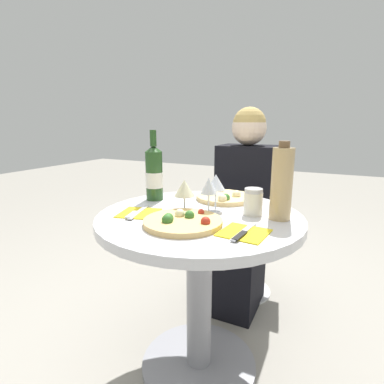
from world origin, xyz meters
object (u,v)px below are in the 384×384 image
(tall_carafe, at_px, (282,183))
(pizza_large, at_px, (183,221))
(dining_table, at_px, (199,260))
(wine_bottle, at_px, (154,173))
(chair_behind_diner, at_px, (248,229))
(seated_diner, at_px, (243,216))

(tall_carafe, bearing_deg, pizza_large, -143.76)
(dining_table, xyz_separation_m, wine_bottle, (-0.29, 0.12, 0.33))
(pizza_large, distance_m, tall_carafe, 0.39)
(chair_behind_diner, bearing_deg, dining_table, 89.67)
(pizza_large, bearing_deg, dining_table, 90.79)
(seated_diner, bearing_deg, pizza_large, 89.83)
(dining_table, relative_size, chair_behind_diner, 0.98)
(seated_diner, height_order, tall_carafe, seated_diner)
(pizza_large, bearing_deg, chair_behind_diner, 89.85)
(dining_table, height_order, pizza_large, pizza_large)
(pizza_large, distance_m, wine_bottle, 0.41)
(wine_bottle, bearing_deg, pizza_large, -42.06)
(dining_table, relative_size, seated_diner, 0.70)
(seated_diner, relative_size, tall_carafe, 3.98)
(seated_diner, xyz_separation_m, tall_carafe, (0.30, -0.54, 0.32))
(dining_table, relative_size, wine_bottle, 2.52)
(chair_behind_diner, xyz_separation_m, tall_carafe, (0.30, -0.68, 0.45))
(dining_table, distance_m, pizza_large, 0.26)
(seated_diner, distance_m, wine_bottle, 0.66)
(chair_behind_diner, height_order, seated_diner, seated_diner)
(dining_table, relative_size, tall_carafe, 2.79)
(dining_table, distance_m, wine_bottle, 0.45)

